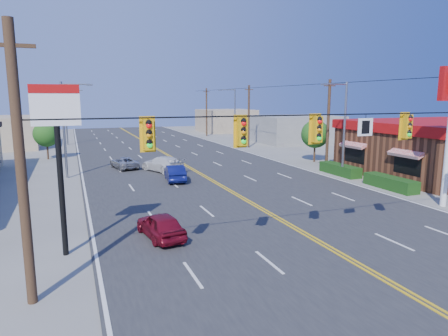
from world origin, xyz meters
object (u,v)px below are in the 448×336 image
object	(u,v)px
kfc	(441,148)
pizza_hut_sign	(57,135)
signal_span	(339,142)
car_blue	(175,174)
car_magenta	(161,226)
car_white	(163,164)
car_silver	(124,163)

from	to	relation	value
kfc	pizza_hut_sign	world-z (taller)	pizza_hut_sign
signal_span	car_blue	distance (m)	18.02
signal_span	kfc	bearing A→B (deg)	30.94
signal_span	car_magenta	world-z (taller)	signal_span
pizza_hut_sign	car_blue	size ratio (longest dim) A/B	1.73
kfc	car_white	xyz separation A→B (m)	(-22.74, 9.85, -1.68)
car_white	car_silver	distance (m)	4.19
signal_span	kfc	distance (m)	23.47
pizza_hut_sign	car_white	size ratio (longest dim) A/B	1.42
kfc	car_silver	bearing A→B (deg)	153.84
pizza_hut_sign	car_magenta	bearing A→B (deg)	6.42
pizza_hut_sign	car_silver	world-z (taller)	pizza_hut_sign
kfc	car_blue	world-z (taller)	kfc
car_silver	car_white	bearing A→B (deg)	126.50
pizza_hut_sign	car_silver	size ratio (longest dim) A/B	1.70
signal_span	car_white	xyz separation A→B (m)	(-2.72, 21.85, -4.18)
car_blue	car_silver	world-z (taller)	car_blue
kfc	pizza_hut_sign	distance (m)	32.04
pizza_hut_sign	car_silver	xyz separation A→B (m)	(5.08, 20.68, -4.62)
kfc	pizza_hut_sign	xyz separation A→B (m)	(-30.90, -8.00, 2.80)
car_blue	car_silver	distance (m)	8.00
pizza_hut_sign	car_white	bearing A→B (deg)	65.42
car_magenta	signal_span	bearing A→B (deg)	137.48
signal_span	car_magenta	bearing A→B (deg)	145.96
signal_span	car_white	distance (m)	22.41
car_magenta	car_blue	xyz separation A→B (m)	(3.92, 12.82, 0.03)
signal_span	pizza_hut_sign	size ratio (longest dim) A/B	3.55
car_white	car_silver	xyz separation A→B (m)	(-3.09, 2.84, -0.14)
car_blue	car_white	world-z (taller)	car_white
signal_span	car_silver	xyz separation A→B (m)	(-5.80, 24.68, -4.33)
kfc	car_white	world-z (taller)	kfc
car_white	signal_span	bearing A→B (deg)	74.50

